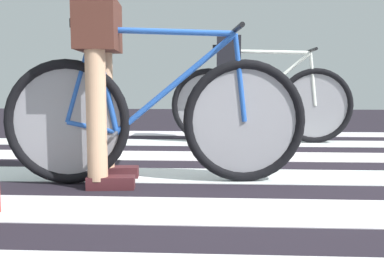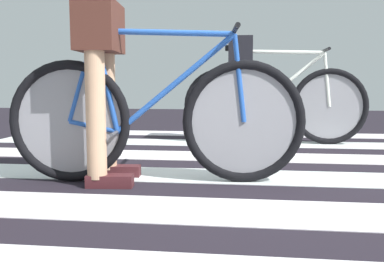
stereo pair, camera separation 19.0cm
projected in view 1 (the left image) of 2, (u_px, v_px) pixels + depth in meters
name	position (u px, v px, depth m)	size (l,w,h in m)	color
ground	(277.00, 184.00, 2.64)	(18.00, 14.00, 0.02)	black
crosswalk_markings	(266.00, 176.00, 2.78)	(5.35, 5.01, 0.00)	silver
bicycle_1_of_2	(156.00, 117.00, 2.57)	(1.73, 0.52, 0.93)	black
cyclist_1_of_2	(100.00, 67.00, 2.53)	(0.35, 0.43, 1.04)	tan
bicycle_2_of_2	(261.00, 103.00, 4.29)	(1.74, 0.52, 0.93)	black
cyclist_2_of_2	(229.00, 75.00, 4.28)	(0.31, 0.41, 1.01)	brown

